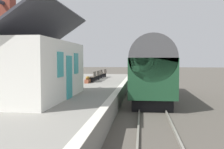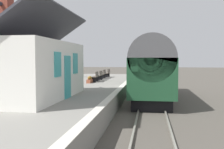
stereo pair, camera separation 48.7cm
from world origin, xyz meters
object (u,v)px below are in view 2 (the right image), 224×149
Objects in this scene: station_building at (24,67)px; bench_near_building at (100,75)px; train at (152,69)px; planter_bench_left at (81,73)px; bench_platform_end at (96,76)px; planter_edge_near at (65,76)px; bench_mid_platform at (108,73)px; bench_by_lamp at (103,74)px; planter_bench_right at (90,80)px.

bench_near_building is at bearing -7.90° from station_building.
train is 12.82× the size of planter_bench_left.
bench_platform_end reaches higher than planter_bench_left.
planter_edge_near is (-1.46, 2.79, -0.02)m from bench_near_building.
station_building is at bearing 173.90° from bench_mid_platform.
bench_by_lamp is (13.81, -1.56, -1.05)m from station_building.
train is 8.11m from planter_edge_near.
train is 13.03× the size of planter_edge_near.
station_building is 8.93m from planter_bench_right.
station_building is 15.59m from planter_bench_left.
bench_platform_end is at bearing -14.49° from planter_bench_right.
train is at bearing -107.98° from planter_bench_right.
bench_by_lamp is 1.00× the size of bench_near_building.
planter_bench_right is at bearing -119.37° from planter_edge_near.
planter_bench_right is at bearing 72.02° from train.
bench_by_lamp is at bearing -121.34° from planter_bench_left.
train is at bearing -41.52° from station_building.
bench_mid_platform is 4.15m from bench_near_building.
station_building is at bearing 173.57° from bench_by_lamp.
bench_platform_end is 1.12m from planter_bench_right.
planter_bench_right is (-1.07, 0.28, -0.21)m from bench_platform_end.
bench_mid_platform is 2.91m from planter_bench_left.
station_building is at bearing 138.48° from train.
bench_by_lamp reaches higher than planter_bench_left.
bench_platform_end is 6.35m from planter_bench_left.
station_building is 8.77× the size of planter_edge_near.
bench_platform_end is 5.95m from bench_mid_platform.
bench_by_lamp is at bearing 176.22° from bench_mid_platform.
train is 5.33m from planter_bench_right.
bench_platform_end is 2.80m from planter_edge_near.
bench_platform_end reaches higher than planter_bench_right.
station_building is 8.63× the size of planter_bench_left.
bench_by_lamp is at bearing 1.41° from bench_near_building.
bench_near_building is at bearing -144.01° from planter_bench_left.
bench_by_lamp reaches higher than planter_bench_right.
bench_platform_end is 1.80m from bench_near_building.
station_building is (-7.12, 6.30, 0.29)m from train.
planter_edge_near is (3.03, 7.49, -0.78)m from train.
planter_bench_right is (-1.41, -2.50, -0.19)m from planter_edge_near.
station_building reaches higher than planter_edge_near.
bench_near_building is (11.61, -1.61, -1.05)m from station_building.
train is 9.52m from station_building.
bench_mid_platform is at bearing -2.96° from planter_bench_right.
bench_near_building is 1.66× the size of planter_edge_near.
planter_bench_right is (-5.08, 0.23, -0.21)m from bench_by_lamp.
planter_edge_near is at bearing 6.65° from station_building.
planter_edge_near is at bearing 152.92° from bench_mid_platform.
planter_edge_near is at bearing 67.99° from train.
bench_near_building reaches higher than planter_edge_near.
station_building is 9.99m from bench_platform_end.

